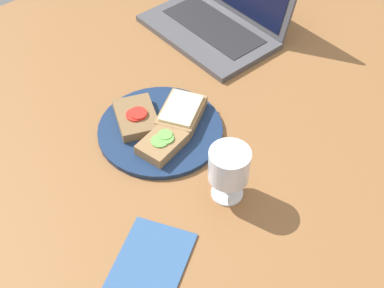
# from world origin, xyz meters

# --- Properties ---
(wooden_table) EXTENTS (1.40, 1.40, 0.03)m
(wooden_table) POSITION_xyz_m (0.00, 0.00, 0.01)
(wooden_table) COLOR brown
(wooden_table) RESTS_ON ground
(plate) EXTENTS (0.26, 0.26, 0.01)m
(plate) POSITION_xyz_m (-0.05, -0.06, 0.04)
(plate) COLOR navy
(plate) RESTS_ON wooden_table
(sandwich_with_cucumber) EXTENTS (0.08, 0.11, 0.03)m
(sandwich_with_cucumber) POSITION_xyz_m (-0.01, -0.09, 0.05)
(sandwich_with_cucumber) COLOR #937047
(sandwich_with_cucumber) RESTS_ON plate
(sandwich_with_cheese) EXTENTS (0.13, 0.14, 0.03)m
(sandwich_with_cheese) POSITION_xyz_m (-0.05, -0.01, 0.06)
(sandwich_with_cheese) COLOR #937047
(sandwich_with_cheese) RESTS_ON plate
(sandwich_with_tomato) EXTENTS (0.13, 0.12, 0.03)m
(sandwich_with_tomato) POSITION_xyz_m (-0.10, -0.09, 0.05)
(sandwich_with_tomato) COLOR brown
(sandwich_with_tomato) RESTS_ON plate
(wine_glass) EXTENTS (0.08, 0.08, 0.11)m
(wine_glass) POSITION_xyz_m (0.15, -0.07, 0.11)
(wine_glass) COLOR white
(wine_glass) RESTS_ON wooden_table
(laptop) EXTENTS (0.33, 0.25, 0.19)m
(laptop) POSITION_xyz_m (-0.25, 0.28, 0.07)
(laptop) COLOR #4C4C51
(laptop) RESTS_ON wooden_table
(napkin) EXTENTS (0.18, 0.19, 0.00)m
(napkin) POSITION_xyz_m (0.18, -0.27, 0.03)
(napkin) COLOR #33598C
(napkin) RESTS_ON wooden_table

